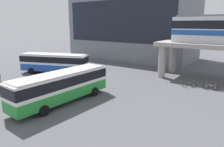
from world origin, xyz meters
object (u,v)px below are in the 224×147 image
object	(u,v)px
station_building	(133,25)
bus_secondary	(54,61)
bicycle_silver	(211,87)
bicycle_green	(189,85)
bus_main	(62,84)

from	to	relation	value
station_building	bus_secondary	xyz separation A→B (m)	(-2.01, -22.21, -5.71)
bus_secondary	bicycle_silver	distance (m)	23.38
station_building	bus_secondary	size ratio (longest dim) A/B	2.52
station_building	bicycle_silver	world-z (taller)	station_building
bus_secondary	bicycle_silver	world-z (taller)	bus_secondary
bicycle_green	station_building	bearing A→B (deg)	136.31
bus_main	bicycle_silver	distance (m)	17.84
bus_secondary	bicycle_green	xyz separation A→B (m)	(20.28, 4.76, -1.63)
station_building	bicycle_green	xyz separation A→B (m)	(18.27, -17.45, -7.34)
bicycle_silver	bus_main	bearing A→B (deg)	-131.59
bicycle_silver	bus_secondary	bearing A→B (deg)	-167.24
bus_main	bus_secondary	distance (m)	13.64
station_building	bicycle_silver	xyz separation A→B (m)	(20.73, -17.06, -7.34)
bus_main	bus_secondary	size ratio (longest dim) A/B	0.99
bus_secondary	bicycle_silver	bearing A→B (deg)	12.76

